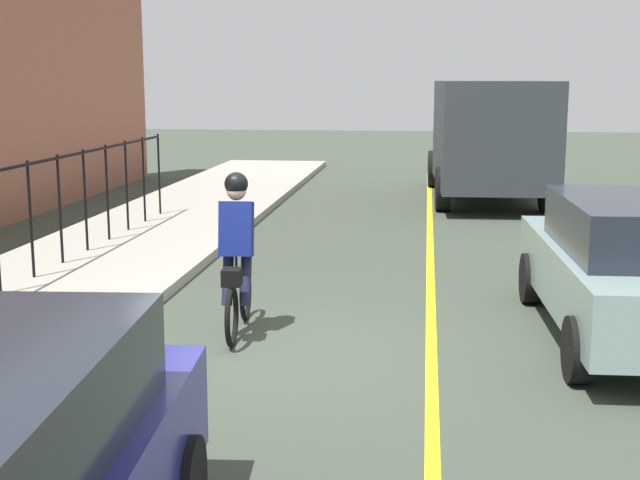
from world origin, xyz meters
The scene contains 5 objects.
ground_plane centered at (0.00, 0.00, 0.00)m, with size 80.00×80.00×0.00m, color #3A4337.
lane_line_centre centered at (0.00, -1.60, 0.00)m, with size 36.00×0.12×0.01m, color yellow.
cyclist_lead centered at (0.61, 0.55, 0.91)m, with size 1.71×0.38×1.83m.
patrol_sedan centered at (0.92, -3.76, 0.82)m, with size 4.46×2.04×1.58m.
box_truck_background centered at (12.17, -2.92, 1.55)m, with size 6.79×2.73×2.78m.
Camera 1 is at (-8.66, -1.50, 2.82)m, focal length 49.01 mm.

